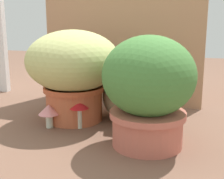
# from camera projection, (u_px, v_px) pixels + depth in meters

# --- Properties ---
(ground_plane) EXTENTS (6.00, 6.00, 0.00)m
(ground_plane) POSITION_uv_depth(u_px,v_px,m) (75.00, 128.00, 1.43)
(ground_plane) COLOR brown
(cardboard_backdrop) EXTENTS (0.97, 0.03, 0.97)m
(cardboard_backdrop) POSITION_uv_depth(u_px,v_px,m) (121.00, 22.00, 1.78)
(cardboard_backdrop) COLOR tan
(cardboard_backdrop) RESTS_ON ground
(grass_planter) EXTENTS (0.46, 0.46, 0.45)m
(grass_planter) POSITION_uv_depth(u_px,v_px,m) (73.00, 69.00, 1.49)
(grass_planter) COLOR #C1603D
(grass_planter) RESTS_ON ground
(leafy_planter) EXTENTS (0.36, 0.36, 0.44)m
(leafy_planter) POSITION_uv_depth(u_px,v_px,m) (148.00, 88.00, 1.18)
(leafy_planter) COLOR #C36553
(leafy_planter) RESTS_ON ground
(cat) EXTENTS (0.31, 0.34, 0.32)m
(cat) POSITION_uv_depth(u_px,v_px,m) (123.00, 96.00, 1.52)
(cat) COLOR #978B66
(cat) RESTS_ON ground
(mushroom_ornament_red) EXTENTS (0.09, 0.09, 0.13)m
(mushroom_ornament_red) POSITION_uv_depth(u_px,v_px,m) (79.00, 108.00, 1.41)
(mushroom_ornament_red) COLOR silver
(mushroom_ornament_red) RESTS_ON ground
(mushroom_ornament_pink) EXTENTS (0.10, 0.10, 0.11)m
(mushroom_ornament_pink) POSITION_uv_depth(u_px,v_px,m) (49.00, 111.00, 1.42)
(mushroom_ornament_pink) COLOR silver
(mushroom_ornament_pink) RESTS_ON ground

